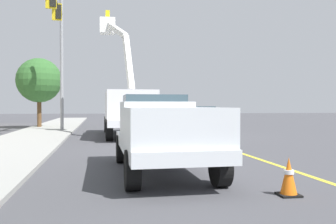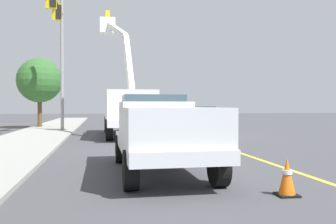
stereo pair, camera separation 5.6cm
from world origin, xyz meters
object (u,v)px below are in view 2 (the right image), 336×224
at_px(traffic_cone_leading, 287,177).
at_px(service_pickup_truck, 161,130).
at_px(traffic_signal_mast, 59,37).
at_px(utility_bucket_truck, 127,108).
at_px(traffic_cone_mid_front, 146,125).
at_px(passing_minivan, 199,115).

bearing_deg(traffic_cone_leading, service_pickup_truck, 37.44).
bearing_deg(traffic_signal_mast, traffic_cone_leading, -158.06).
relative_size(utility_bucket_truck, traffic_cone_mid_front, 10.10).
distance_m(traffic_cone_leading, traffic_cone_mid_front, 18.75).
bearing_deg(passing_minivan, service_pickup_truck, 163.59).
xyz_separation_m(traffic_cone_leading, traffic_signal_mast, (16.59, 6.68, 5.60)).
xyz_separation_m(passing_minivan, traffic_cone_leading, (-21.08, 3.32, -0.61)).
distance_m(utility_bucket_truck, traffic_cone_mid_front, 4.68).
bearing_deg(traffic_cone_leading, traffic_signal_mast, 21.94).
bearing_deg(service_pickup_truck, traffic_signal_mast, 18.34).
distance_m(passing_minivan, traffic_signal_mast, 12.05).
height_order(utility_bucket_truck, traffic_cone_leading, utility_bucket_truck).
bearing_deg(traffic_cone_mid_front, passing_minivan, -61.86).
relative_size(service_pickup_truck, traffic_signal_mast, 0.64).
bearing_deg(passing_minivan, traffic_cone_leading, 171.06).
bearing_deg(utility_bucket_truck, passing_minivan, -41.57).
xyz_separation_m(service_pickup_truck, traffic_cone_mid_front, (16.00, -1.00, -0.72)).
xyz_separation_m(service_pickup_truck, traffic_signal_mast, (13.86, 4.59, 4.85)).
xyz_separation_m(service_pickup_truck, passing_minivan, (18.35, -5.40, -0.15)).
xyz_separation_m(utility_bucket_truck, service_pickup_truck, (-11.72, -0.48, -0.50)).
height_order(service_pickup_truck, traffic_signal_mast, traffic_signal_mast).
bearing_deg(service_pickup_truck, traffic_cone_mid_front, -3.58).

